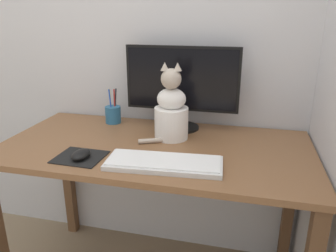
{
  "coord_description": "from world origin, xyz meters",
  "views": [
    {
      "loc": [
        0.36,
        -1.24,
        1.27
      ],
      "look_at": [
        0.07,
        -0.04,
        0.85
      ],
      "focal_mm": 35.0,
      "sensor_mm": 36.0,
      "label": 1
    }
  ],
  "objects_px": {
    "monitor": "(182,84)",
    "cat": "(171,111)",
    "keyboard": "(164,163)",
    "computer_mouse_left": "(81,154)",
    "pen_cup": "(113,114)"
  },
  "relations": [
    {
      "from": "computer_mouse_left",
      "to": "cat",
      "type": "relative_size",
      "value": 0.29
    },
    {
      "from": "monitor",
      "to": "keyboard",
      "type": "bearing_deg",
      "value": -87.21
    },
    {
      "from": "monitor",
      "to": "computer_mouse_left",
      "type": "height_order",
      "value": "monitor"
    },
    {
      "from": "keyboard",
      "to": "monitor",
      "type": "bearing_deg",
      "value": 88.49
    },
    {
      "from": "monitor",
      "to": "pen_cup",
      "type": "distance_m",
      "value": 0.39
    },
    {
      "from": "cat",
      "to": "pen_cup",
      "type": "distance_m",
      "value": 0.37
    },
    {
      "from": "monitor",
      "to": "cat",
      "type": "xyz_separation_m",
      "value": [
        -0.02,
        -0.14,
        -0.09
      ]
    },
    {
      "from": "monitor",
      "to": "computer_mouse_left",
      "type": "bearing_deg",
      "value": -124.46
    },
    {
      "from": "computer_mouse_left",
      "to": "cat",
      "type": "distance_m",
      "value": 0.42
    },
    {
      "from": "monitor",
      "to": "cat",
      "type": "bearing_deg",
      "value": -97.42
    },
    {
      "from": "computer_mouse_left",
      "to": "pen_cup",
      "type": "xyz_separation_m",
      "value": [
        -0.05,
        0.44,
        0.03
      ]
    },
    {
      "from": "pen_cup",
      "to": "computer_mouse_left",
      "type": "bearing_deg",
      "value": -83.17
    },
    {
      "from": "keyboard",
      "to": "cat",
      "type": "distance_m",
      "value": 0.3
    },
    {
      "from": "keyboard",
      "to": "computer_mouse_left",
      "type": "bearing_deg",
      "value": 179.23
    },
    {
      "from": "computer_mouse_left",
      "to": "pen_cup",
      "type": "relative_size",
      "value": 0.56
    }
  ]
}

